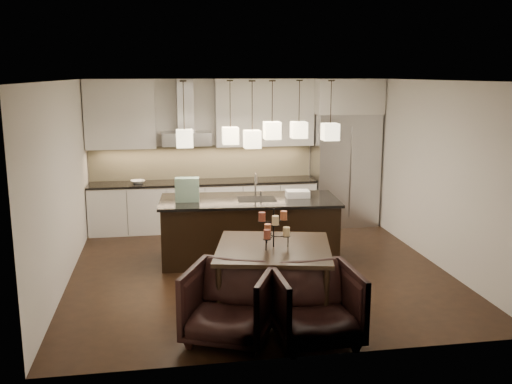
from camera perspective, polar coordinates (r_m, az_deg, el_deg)
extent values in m
cube|color=black|center=(8.68, 0.22, -7.78)|extent=(5.50, 5.50, 0.02)
cube|color=white|center=(8.18, 0.23, 11.17)|extent=(5.50, 5.50, 0.02)
cube|color=silver|center=(11.02, -2.19, 3.96)|extent=(5.50, 0.02, 2.80)
cube|color=silver|center=(5.68, 4.90, -3.54)|extent=(5.50, 0.02, 2.80)
cube|color=silver|center=(8.32, -18.86, 0.77)|extent=(0.02, 5.50, 2.80)
cube|color=silver|center=(9.19, 17.46, 1.85)|extent=(0.02, 5.50, 2.80)
cube|color=#B7B7BA|center=(11.16, 8.85, 2.24)|extent=(1.20, 0.72, 2.15)
cube|color=silver|center=(11.02, 9.08, 9.44)|extent=(1.26, 0.72, 0.65)
cube|color=silver|center=(10.81, -5.21, -1.42)|extent=(4.21, 0.62, 0.88)
cube|color=black|center=(10.71, -5.26, 0.98)|extent=(4.21, 0.66, 0.04)
cube|color=beige|center=(10.95, -5.41, 2.99)|extent=(4.21, 0.02, 0.63)
cube|color=silver|center=(10.69, -13.44, 7.58)|extent=(1.25, 0.35, 1.25)
cube|color=silver|center=(10.83, 0.84, 7.95)|extent=(1.85, 0.35, 1.25)
cube|color=#B7B7BA|center=(10.62, -6.98, 5.33)|extent=(0.90, 0.52, 0.24)
cube|color=#B7B7BA|center=(10.68, -7.09, 8.59)|extent=(0.30, 0.28, 0.96)
imported|color=silver|center=(10.64, -11.73, 0.99)|extent=(0.30, 0.30, 0.06)
cube|color=black|center=(8.98, -0.69, -3.90)|extent=(2.74, 1.26, 0.94)
cube|color=black|center=(8.86, -0.69, -0.84)|extent=(2.83, 1.35, 0.04)
cube|color=#1C5F40|center=(8.73, -6.90, 0.25)|extent=(0.38, 0.22, 0.36)
cube|color=silver|center=(9.01, 4.17, -0.17)|extent=(0.38, 0.28, 0.11)
cylinder|color=beige|center=(6.93, 3.05, -3.97)|extent=(0.10, 0.10, 0.11)
cylinder|color=#CE6B42|center=(7.06, 1.18, -3.66)|extent=(0.10, 0.10, 0.11)
cylinder|color=brown|center=(6.81, 1.11, -4.24)|extent=(0.10, 0.10, 0.11)
cylinder|color=#CE6B42|center=(6.98, 2.79, -2.36)|extent=(0.10, 0.10, 0.11)
cylinder|color=brown|center=(6.92, 0.61, -2.49)|extent=(0.10, 0.10, 0.11)
cylinder|color=beige|center=(6.75, 1.95, -2.85)|extent=(0.10, 0.10, 0.11)
imported|color=black|center=(6.38, -2.71, -11.08)|extent=(1.19, 1.20, 0.84)
imported|color=black|center=(6.37, 6.01, -11.20)|extent=(0.93, 0.96, 0.84)
cube|color=beige|center=(8.53, -7.16, 5.33)|extent=(0.24, 0.24, 0.26)
cube|color=beige|center=(8.91, -2.57, 5.65)|extent=(0.24, 0.24, 0.26)
cube|color=beige|center=(8.67, 1.62, 6.17)|extent=(0.24, 0.24, 0.26)
cube|color=beige|center=(9.18, 4.31, 6.21)|extent=(0.24, 0.24, 0.26)
cube|color=beige|center=(8.91, 7.43, 5.99)|extent=(0.24, 0.24, 0.26)
cube|color=beige|center=(8.53, -0.38, 5.31)|extent=(0.24, 0.24, 0.26)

